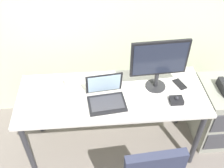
% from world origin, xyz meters
% --- Properties ---
extents(ground_plane, '(8.00, 8.00, 0.00)m').
position_xyz_m(ground_plane, '(0.00, 0.00, 0.00)').
color(ground_plane, slate).
extents(desk, '(1.65, 0.64, 0.76)m').
position_xyz_m(desk, '(0.00, 0.00, 0.67)').
color(desk, silver).
rests_on(desk, ground).
extents(file_cabinet, '(0.42, 0.53, 0.67)m').
position_xyz_m(file_cabinet, '(1.10, 0.07, 0.34)').
color(file_cabinet, gray).
rests_on(file_cabinet, ground).
extents(monitor_main, '(0.49, 0.18, 0.48)m').
position_xyz_m(monitor_main, '(0.40, 0.06, 1.04)').
color(monitor_main, '#262628').
rests_on(monitor_main, desk).
extents(keyboard, '(0.42, 0.18, 0.03)m').
position_xyz_m(keyboard, '(-0.48, -0.06, 0.77)').
color(keyboard, silver).
rests_on(keyboard, desk).
extents(laptop, '(0.34, 0.30, 0.24)m').
position_xyz_m(laptop, '(-0.06, -0.07, 0.81)').
color(laptop, black).
rests_on(laptop, desk).
extents(trackball_mouse, '(0.11, 0.09, 0.07)m').
position_xyz_m(trackball_mouse, '(0.53, -0.14, 0.78)').
color(trackball_mouse, black).
rests_on(trackball_mouse, desk).
extents(coffee_mug, '(0.10, 0.09, 0.09)m').
position_xyz_m(coffee_mug, '(-0.37, 0.13, 0.80)').
color(coffee_mug, silver).
rests_on(coffee_mug, desk).
extents(paper_notepad, '(0.18, 0.23, 0.01)m').
position_xyz_m(paper_notepad, '(-0.21, 0.14, 0.76)').
color(paper_notepad, white).
rests_on(paper_notepad, desk).
extents(cell_phone, '(0.11, 0.16, 0.01)m').
position_xyz_m(cell_phone, '(0.62, 0.07, 0.76)').
color(cell_phone, black).
rests_on(cell_phone, desk).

